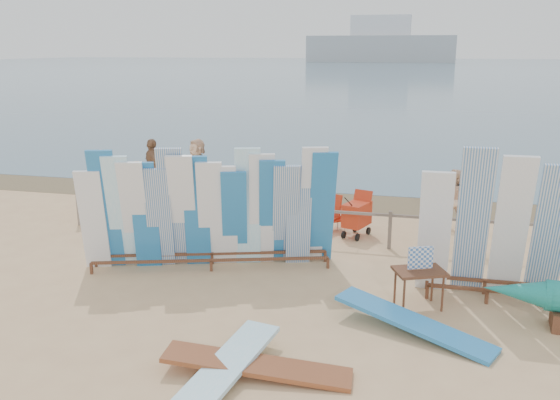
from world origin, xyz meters
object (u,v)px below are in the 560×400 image
(beach_chair_left, at_px, (326,220))
(beach_chair_right, at_px, (334,221))
(flat_board_c, at_px, (257,374))
(beachgoer_5, at_px, (315,177))
(stroller, at_px, (357,219))
(beachgoer_11, at_px, (198,167))
(beachgoer_1, at_px, (140,188))
(flat_board_b, at_px, (220,384))
(beachgoer_extra_1, at_px, (153,169))
(beachgoer_0, at_px, (105,180))
(side_surfboard_rack, at_px, (492,231))
(beachgoer_4, at_px, (254,181))
(flat_board_d, at_px, (413,334))
(vendor_table, at_px, (419,288))
(main_surfboard_rack, at_px, (211,214))
(beachgoer_2, at_px, (188,196))
(beachgoer_8, at_px, (453,199))

(beach_chair_left, relative_size, beach_chair_right, 1.13)
(flat_board_c, height_order, beachgoer_5, beachgoer_5)
(stroller, bearing_deg, beachgoer_11, 170.07)
(flat_board_c, relative_size, beachgoer_1, 1.76)
(flat_board_c, bearing_deg, beach_chair_right, -4.33)
(flat_board_c, height_order, flat_board_b, flat_board_b)
(beachgoer_extra_1, bearing_deg, beachgoer_0, 113.55)
(side_surfboard_rack, height_order, flat_board_c, side_surfboard_rack)
(beachgoer_11, relative_size, beachgoer_0, 1.02)
(beach_chair_left, height_order, beachgoer_4, beachgoer_4)
(side_surfboard_rack, height_order, stroller, side_surfboard_rack)
(flat_board_c, distance_m, beachgoer_0, 10.00)
(flat_board_d, relative_size, beach_chair_left, 2.94)
(beachgoer_0, bearing_deg, beachgoer_4, 132.55)
(flat_board_c, relative_size, stroller, 2.44)
(beachgoer_extra_1, xyz_separation_m, beachgoer_1, (0.53, -1.94, -0.15))
(stroller, bearing_deg, flat_board_b, -78.96)
(beach_chair_left, relative_size, beachgoer_4, 0.56)
(flat_board_b, height_order, beachgoer_extra_1, beachgoer_extra_1)
(vendor_table, relative_size, stroller, 1.04)
(beachgoer_11, xyz_separation_m, beachgoer_0, (-1.91, -2.24, -0.02))
(main_surfboard_rack, xyz_separation_m, beachgoer_extra_1, (-3.82, 5.26, -0.26))
(flat_board_c, relative_size, beachgoer_11, 1.51)
(flat_board_c, xyz_separation_m, beachgoer_2, (-3.69, 6.56, 0.81))
(flat_board_b, bearing_deg, main_surfboard_rack, 123.02)
(beach_chair_left, bearing_deg, beach_chair_right, 52.61)
(beachgoer_2, bearing_deg, beachgoer_0, -36.86)
(flat_board_d, distance_m, flat_board_b, 3.34)
(main_surfboard_rack, distance_m, flat_board_d, 4.83)
(flat_board_d, distance_m, beachgoer_extra_1, 10.90)
(beachgoer_2, bearing_deg, stroller, 162.64)
(flat_board_c, height_order, beachgoer_1, beachgoer_1)
(side_surfboard_rack, xyz_separation_m, beachgoer_5, (-4.34, 6.05, -0.50))
(beach_chair_right, height_order, beachgoer_1, beachgoer_1)
(stroller, xyz_separation_m, beachgoer_11, (-5.32, 3.02, 0.45))
(flat_board_d, height_order, flat_board_b, flat_board_d)
(side_surfboard_rack, relative_size, beachgoer_extra_1, 1.57)
(beachgoer_2, relative_size, beachgoer_4, 0.99)
(beachgoer_8, bearing_deg, stroller, 31.24)
(flat_board_c, xyz_separation_m, beach_chair_left, (-0.17, 7.01, 0.27))
(beachgoer_extra_1, bearing_deg, flat_board_c, 169.60)
(main_surfboard_rack, height_order, beachgoer_extra_1, main_surfboard_rack)
(vendor_table, height_order, beachgoer_11, beachgoer_11)
(main_surfboard_rack, xyz_separation_m, beachgoer_11, (-2.60, 5.88, -0.29))
(stroller, bearing_deg, flat_board_d, -53.52)
(side_surfboard_rack, xyz_separation_m, flat_board_d, (-1.28, -1.74, -1.31))
(flat_board_d, distance_m, flat_board_c, 2.78)
(main_surfboard_rack, height_order, flat_board_d, main_surfboard_rack)
(beach_chair_left, xyz_separation_m, beach_chair_right, (0.18, 0.09, -0.03))
(beachgoer_5, relative_size, beachgoer_0, 0.92)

